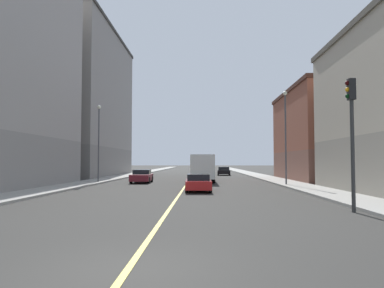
# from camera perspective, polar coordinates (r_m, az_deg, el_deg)

# --- Properties ---
(ground_plane) EXTENTS (400.00, 400.00, 0.00)m
(ground_plane) POSITION_cam_1_polar(r_m,az_deg,el_deg) (7.48, -10.27, -19.12)
(ground_plane) COLOR #31302D
(ground_plane) RESTS_ON ground
(sidewalk_left) EXTENTS (2.91, 168.00, 0.15)m
(sidewalk_left) POSITION_cam_1_polar(r_m,az_deg,el_deg) (56.66, 9.92, -4.80)
(sidewalk_left) COLOR #9E9B93
(sidewalk_left) RESTS_ON ground
(sidewalk_right) EXTENTS (2.91, 168.00, 0.15)m
(sidewalk_right) POSITION_cam_1_polar(r_m,az_deg,el_deg) (57.15, -9.63, -4.78)
(sidewalk_right) COLOR #9E9B93
(sidewalk_right) RESTS_ON ground
(lane_center_stripe) EXTENTS (0.16, 154.00, 0.01)m
(lane_center_stripe) POSITION_cam_1_polar(r_m,az_deg,el_deg) (56.09, 0.10, -4.93)
(lane_center_stripe) COLOR #E5D14C
(lane_center_stripe) RESTS_ON ground
(building_left_mid) EXTENTS (11.29, 16.31, 10.20)m
(building_left_mid) POSITION_cam_1_polar(r_m,az_deg,el_deg) (44.03, 21.68, 1.32)
(building_left_mid) COLOR brown
(building_left_mid) RESTS_ON ground
(building_right_midblock) EXTENTS (11.29, 24.31, 21.05)m
(building_right_midblock) POSITION_cam_1_polar(r_m,az_deg,el_deg) (56.07, -17.29, 5.99)
(building_right_midblock) COLOR slate
(building_right_midblock) RESTS_ON ground
(traffic_light_left_near) EXTENTS (0.40, 0.32, 5.62)m
(traffic_light_left_near) POSITION_cam_1_polar(r_m,az_deg,el_deg) (16.76, 23.70, 2.77)
(traffic_light_left_near) COLOR #2D2D2D
(traffic_light_left_near) RESTS_ON ground
(street_lamp_left_near) EXTENTS (0.36, 0.36, 8.15)m
(street_lamp_left_near) POSITION_cam_1_polar(r_m,az_deg,el_deg) (32.96, 14.42, 2.35)
(street_lamp_left_near) COLOR #4C4C51
(street_lamp_left_near) RESTS_ON ground
(street_lamp_right_near) EXTENTS (0.36, 0.36, 7.56)m
(street_lamp_right_near) POSITION_cam_1_polar(r_m,az_deg,el_deg) (37.21, -14.38, 1.29)
(street_lamp_right_near) COLOR #4C4C51
(street_lamp_right_near) RESTS_ON ground
(car_red) EXTENTS (1.89, 4.45, 1.23)m
(car_red) POSITION_cam_1_polar(r_m,az_deg,el_deg) (26.15, 0.99, -6.06)
(car_red) COLOR red
(car_red) RESTS_ON ground
(car_teal) EXTENTS (1.83, 4.23, 1.37)m
(car_teal) POSITION_cam_1_polar(r_m,az_deg,el_deg) (68.27, 1.84, -3.99)
(car_teal) COLOR #196670
(car_teal) RESTS_ON ground
(car_black) EXTENTS (2.11, 4.22, 1.31)m
(car_black) POSITION_cam_1_polar(r_m,az_deg,el_deg) (57.01, 4.99, -4.25)
(car_black) COLOR black
(car_black) RESTS_ON ground
(car_maroon) EXTENTS (1.98, 4.26, 1.30)m
(car_maroon) POSITION_cam_1_polar(r_m,az_deg,el_deg) (36.88, -7.86, -5.05)
(car_maroon) COLOR maroon
(car_maroon) RESTS_ON ground
(box_truck) EXTENTS (2.41, 7.72, 2.80)m
(box_truck) POSITION_cam_1_polar(r_m,az_deg,el_deg) (37.63, 1.66, -3.65)
(box_truck) COLOR maroon
(box_truck) RESTS_ON ground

